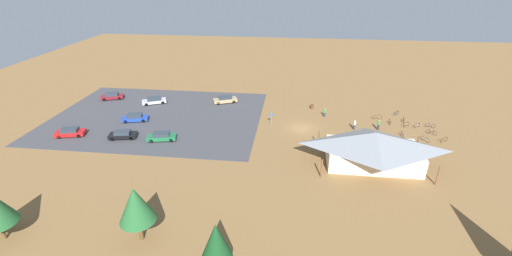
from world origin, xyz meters
TOP-DOWN VIEW (x-y plane):
  - ground at (0.00, 0.00)m, footprint 160.00×160.00m
  - parking_lot_asphalt at (26.24, -1.98)m, footprint 37.62×28.16m
  - bike_pavilion at (-9.74, 10.52)m, footprint 14.68×8.69m
  - trash_bin at (-2.07, -9.01)m, footprint 0.60×0.60m
  - lot_sign at (5.25, -0.82)m, footprint 0.56×0.08m
  - pine_mideast at (16.09, 28.14)m, footprint 3.58×3.58m
  - pine_center at (7.28, 32.06)m, footprint 2.71×2.71m
  - bicycle_white_mid_cluster at (-19.71, -2.66)m, footprint 1.25×1.07m
  - bicycle_teal_lone_west at (-17.51, -7.74)m, footprint 1.15×1.32m
  - bicycle_blue_near_porch at (-16.25, 1.20)m, footprint 0.48×1.72m
  - bicycle_purple_edge_south at (-21.95, -2.88)m, footprint 1.59×0.59m
  - bicycle_black_lone_east at (-21.27, -0.16)m, footprint 1.51×0.84m
  - bicycle_yellow_near_sign at (-13.55, -5.33)m, footprint 1.76×0.48m
  - bicycle_silver_back_row at (-19.40, 2.52)m, footprint 0.88×1.43m
  - bicycle_orange_yard_center at (-22.25, 2.41)m, footprint 1.44×0.98m
  - bicycle_red_edge_north at (-17.99, -4.57)m, footprint 0.49×1.69m
  - bicycle_green_front_row at (-15.39, -3.57)m, footprint 0.48×1.62m
  - bicycle_white_by_bin at (-17.92, -2.71)m, footprint 1.32×1.10m
  - car_maroon_second_row at (38.79, -9.31)m, footprint 4.68×3.14m
  - car_red_end_stall at (37.18, 7.44)m, footprint 4.77×2.87m
  - car_green_front_row at (21.93, 7.17)m, footprint 4.75×2.57m
  - car_silver_far_end at (29.21, -7.88)m, footprint 4.99×3.67m
  - car_tan_inner_stall at (15.20, -10.05)m, footprint 4.97×3.42m
  - car_black_aisle_side at (28.34, 7.21)m, footprint 4.56×2.68m
  - car_blue_by_curb at (29.31, 0.65)m, footprint 4.75×2.81m
  - visitor_by_pavilion at (-4.25, -5.45)m, footprint 0.36×0.38m
  - visitor_crossing_yard at (-12.87, -0.92)m, footprint 0.40×0.37m
  - visitor_at_bikes at (-8.89, -0.56)m, footprint 0.36×0.36m

SIDE VIEW (x-z plane):
  - ground at x=0.00m, z-range 0.00..0.00m
  - parking_lot_asphalt at x=26.24m, z-range 0.00..0.05m
  - bicycle_white_mid_cluster at x=-19.71m, z-range -0.06..0.75m
  - bicycle_purple_edge_south at x=-21.95m, z-range -0.04..0.73m
  - bicycle_green_front_row at x=-15.39m, z-range -0.03..0.74m
  - bicycle_silver_back_row at x=-19.40m, z-range -0.04..0.76m
  - bicycle_orange_yard_center at x=-22.25m, z-range -0.06..0.78m
  - bicycle_blue_near_porch at x=-16.25m, z-range -0.05..0.77m
  - bicycle_black_lone_east at x=-21.27m, z-range -0.04..0.77m
  - bicycle_white_by_bin at x=-17.92m, z-range -0.05..0.79m
  - bicycle_red_edge_north at x=-17.99m, z-range -0.03..0.78m
  - bicycle_teal_lone_west at x=-17.51m, z-range -0.05..0.83m
  - bicycle_yellow_near_sign at x=-13.55m, z-range -0.03..0.83m
  - trash_bin at x=-2.07m, z-range 0.00..0.90m
  - car_black_aisle_side at x=28.34m, z-range 0.06..1.34m
  - car_silver_far_end at x=29.21m, z-range 0.05..1.38m
  - car_green_front_row at x=21.93m, z-range 0.05..1.39m
  - car_red_end_stall at x=37.18m, z-range 0.05..1.39m
  - car_blue_by_curb at x=29.31m, z-range 0.04..1.41m
  - car_tan_inner_stall at x=15.20m, z-range 0.05..1.40m
  - car_maroon_second_row at x=38.79m, z-range 0.04..1.43m
  - visitor_by_pavilion at x=-4.25m, z-range 0.04..1.67m
  - visitor_at_bikes at x=-8.89m, z-range 0.05..1.84m
  - visitor_crossing_yard at x=-12.87m, z-range 0.05..1.87m
  - lot_sign at x=5.25m, z-range 0.31..2.51m
  - bike_pavilion at x=-9.74m, z-range 0.29..5.19m
  - pine_mideast at x=16.09m, z-range 1.20..7.44m
  - pine_center at x=7.28m, z-range 1.33..7.58m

